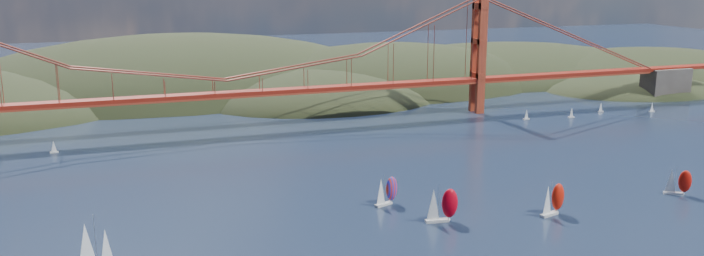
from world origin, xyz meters
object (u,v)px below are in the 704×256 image
racer_0 (441,204)px  racer_rwb (386,190)px  racer_2 (678,181)px  racer_1 (552,199)px  sloop_navy (93,251)px

racer_0 → racer_rwb: 19.91m
racer_2 → racer_rwb: 90.04m
racer_2 → racer_rwb: bearing=-162.6°
racer_2 → racer_rwb: (-87.66, 20.56, 0.20)m
racer_0 → racer_2: size_ratio=1.19×
racer_0 → racer_1: racer_0 is taller
racer_1 → racer_rwb: (-40.80, 23.18, -0.32)m
racer_1 → racer_rwb: size_ratio=1.07×
racer_0 → racer_2: bearing=4.0°
sloop_navy → racer_1: sloop_navy is taller
racer_1 → racer_rwb: racer_1 is taller
racer_1 → racer_rwb: 46.93m
racer_2 → racer_1: bearing=-146.2°
sloop_navy → racer_0: 88.99m
racer_1 → racer_2: 46.94m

